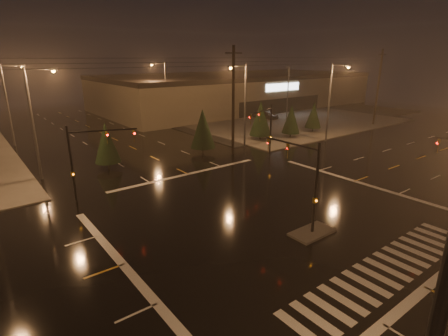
{
  "coord_description": "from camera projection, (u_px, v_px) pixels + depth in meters",
  "views": [
    {
      "loc": [
        -16.69,
        -16.45,
        10.78
      ],
      "look_at": [
        -1.79,
        2.94,
        3.0
      ],
      "focal_mm": 28.0,
      "sensor_mm": 36.0,
      "label": 1
    }
  ],
  "objects": [
    {
      "name": "conifer_1",
      "position": [
        291.0,
        119.0,
        48.11
      ],
      "size": [
        2.49,
        2.49,
        4.59
      ],
      "color": "black",
      "rests_on": "ground"
    },
    {
      "name": "conifer_2",
      "position": [
        314.0,
        115.0,
        51.79
      ],
      "size": [
        2.38,
        2.38,
        4.42
      ],
      "color": "black",
      "rests_on": "ground"
    },
    {
      "name": "utility_pole_1",
      "position": [
        233.0,
        101.0,
        38.75
      ],
      "size": [
        2.2,
        0.32,
        12.0
      ],
      "color": "black",
      "rests_on": "ground"
    },
    {
      "name": "signal_mast_nw",
      "position": [
        85.0,
        154.0,
        26.39
      ],
      "size": [
        4.84,
        1.86,
        6.0
      ],
      "color": "black",
      "rests_on": "ground"
    },
    {
      "name": "conifer_3",
      "position": [
        106.0,
        143.0,
        34.58
      ],
      "size": [
        2.55,
        2.55,
        4.69
      ],
      "color": "black",
      "rests_on": "ground"
    },
    {
      "name": "streetlight_3",
      "position": [
        243.0,
        100.0,
        42.21
      ],
      "size": [
        2.77,
        0.32,
        10.0
      ],
      "color": "#38383A",
      "rests_on": "ground"
    },
    {
      "name": "ground",
      "position": [
        268.0,
        212.0,
        25.39
      ],
      "size": [
        140.0,
        140.0,
        0.0
      ],
      "primitive_type": "plane",
      "color": "black",
      "rests_on": "ground"
    },
    {
      "name": "streetlight_4",
      "position": [
        164.0,
        89.0,
        57.33
      ],
      "size": [
        2.77,
        0.32,
        10.0
      ],
      "color": "#38383A",
      "rests_on": "ground"
    },
    {
      "name": "conifer_0",
      "position": [
        261.0,
        118.0,
        46.69
      ],
      "size": [
        2.92,
        2.92,
        5.27
      ],
      "color": "black",
      "rests_on": "ground"
    },
    {
      "name": "sidewalk_ne",
      "position": [
        270.0,
        117.0,
        65.46
      ],
      "size": [
        36.0,
        36.0,
        0.12
      ],
      "primitive_type": "cube",
      "color": "#46433E",
      "rests_on": "ground"
    },
    {
      "name": "signal_mast_median",
      "position": [
        305.0,
        174.0,
        21.93
      ],
      "size": [
        0.25,
        4.59,
        6.0
      ],
      "color": "black",
      "rests_on": "ground"
    },
    {
      "name": "utility_pole_2",
      "position": [
        378.0,
        87.0,
        56.17
      ],
      "size": [
        2.2,
        0.32,
        12.0
      ],
      "color": "black",
      "rests_on": "ground"
    },
    {
      "name": "car_parked",
      "position": [
        266.0,
        115.0,
        63.29
      ],
      "size": [
        2.93,
        5.11,
        1.64
      ],
      "primitive_type": "imported",
      "rotation": [
        0.0,
        0.0,
        0.22
      ],
      "color": "black",
      "rests_on": "ground"
    },
    {
      "name": "conifer_4",
      "position": [
        203.0,
        128.0,
        40.19
      ],
      "size": [
        2.87,
        2.87,
        5.18
      ],
      "color": "black",
      "rests_on": "ground"
    },
    {
      "name": "streetlight_1",
      "position": [
        36.0,
        116.0,
        30.74
      ],
      "size": [
        2.77,
        0.32,
        10.0
      ],
      "color": "#38383A",
      "rests_on": "ground"
    },
    {
      "name": "parking_lot",
      "position": [
        297.0,
        116.0,
        66.85
      ],
      "size": [
        50.0,
        24.0,
        0.08
      ],
      "primitive_type": "cube",
      "color": "black",
      "rests_on": "ground"
    },
    {
      "name": "streetlight_2",
      "position": [
        9.0,
        100.0,
        42.83
      ],
      "size": [
        2.77,
        0.32,
        10.0
      ],
      "color": "#38383A",
      "rests_on": "ground"
    },
    {
      "name": "median_island",
      "position": [
        312.0,
        232.0,
        22.34
      ],
      "size": [
        3.0,
        1.6,
        0.15
      ],
      "primitive_type": "cube",
      "color": "#46433E",
      "rests_on": "ground"
    },
    {
      "name": "crosswalk",
      "position": [
        387.0,
        269.0,
        18.59
      ],
      "size": [
        15.0,
        2.6,
        0.01
      ],
      "primitive_type": "cube",
      "color": "beige",
      "rests_on": "ground"
    },
    {
      "name": "retail_building",
      "position": [
        237.0,
        89.0,
        79.29
      ],
      "size": [
        60.2,
        28.3,
        7.2
      ],
      "color": "brown",
      "rests_on": "ground"
    },
    {
      "name": "streetlight_6",
      "position": [
        332.0,
        98.0,
        44.85
      ],
      "size": [
        0.32,
        2.77,
        10.0
      ],
      "color": "#38383A",
      "rests_on": "ground"
    },
    {
      "name": "stop_bar_near",
      "position": [
        426.0,
        288.0,
        17.08
      ],
      "size": [
        16.0,
        0.5,
        0.01
      ],
      "primitive_type": "cube",
      "color": "beige",
      "rests_on": "ground"
    },
    {
      "name": "signal_mast_ne",
      "position": [
        267.0,
        125.0,
        37.41
      ],
      "size": [
        4.84,
        1.86,
        6.0
      ],
      "color": "black",
      "rests_on": "ground"
    },
    {
      "name": "stop_bar_far",
      "position": [
        188.0,
        174.0,
        33.7
      ],
      "size": [
        16.0,
        0.5,
        0.01
      ],
      "primitive_type": "cube",
      "color": "beige",
      "rests_on": "ground"
    }
  ]
}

